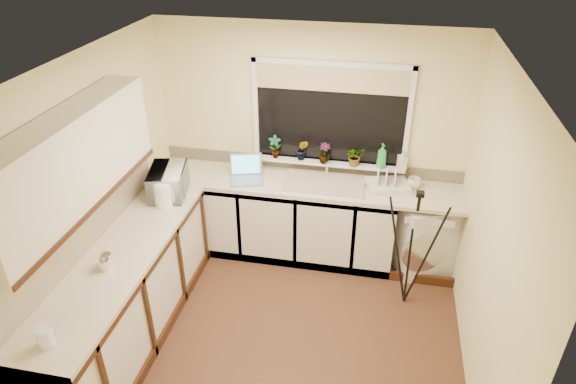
{
  "coord_description": "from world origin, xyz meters",
  "views": [
    {
      "loc": [
        0.7,
        -3.26,
        3.42
      ],
      "look_at": [
        -0.05,
        0.55,
        1.15
      ],
      "focal_mm": 31.21,
      "sensor_mm": 36.0,
      "label": 1
    }
  ],
  "objects_px": {
    "soap_bottle_green": "(382,156)",
    "washing_machine": "(424,234)",
    "cup_back": "(414,183)",
    "dish_rack": "(388,186)",
    "glass_jug": "(45,337)",
    "kettle": "(163,195)",
    "plant_a": "(275,147)",
    "plant_b": "(302,150)",
    "cup_left": "(104,265)",
    "soap_bottle_clear": "(402,159)",
    "laptop": "(246,173)",
    "steel_jar": "(107,260)",
    "plant_c": "(325,153)",
    "plant_d": "(355,156)",
    "microwave": "(168,182)",
    "tripod": "(412,250)"
  },
  "relations": [
    {
      "from": "glass_jug",
      "to": "microwave",
      "type": "bearing_deg",
      "value": 89.65
    },
    {
      "from": "kettle",
      "to": "soap_bottle_clear",
      "type": "relative_size",
      "value": 1.13
    },
    {
      "from": "plant_c",
      "to": "cup_back",
      "type": "bearing_deg",
      "value": -5.32
    },
    {
      "from": "glass_jug",
      "to": "cup_left",
      "type": "relative_size",
      "value": 1.41
    },
    {
      "from": "glass_jug",
      "to": "cup_left",
      "type": "xyz_separation_m",
      "value": [
        -0.02,
        0.79,
        -0.03
      ]
    },
    {
      "from": "dish_rack",
      "to": "tripod",
      "type": "relative_size",
      "value": 0.34
    },
    {
      "from": "washing_machine",
      "to": "plant_b",
      "type": "xyz_separation_m",
      "value": [
        -1.34,
        0.19,
        0.76
      ]
    },
    {
      "from": "laptop",
      "to": "plant_a",
      "type": "relative_size",
      "value": 1.6
    },
    {
      "from": "dish_rack",
      "to": "steel_jar",
      "type": "relative_size",
      "value": 3.69
    },
    {
      "from": "kettle",
      "to": "plant_a",
      "type": "distance_m",
      "value": 1.27
    },
    {
      "from": "kettle",
      "to": "steel_jar",
      "type": "distance_m",
      "value": 0.96
    },
    {
      "from": "plant_b",
      "to": "soap_bottle_clear",
      "type": "relative_size",
      "value": 1.14
    },
    {
      "from": "washing_machine",
      "to": "soap_bottle_clear",
      "type": "height_order",
      "value": "soap_bottle_clear"
    },
    {
      "from": "laptop",
      "to": "steel_jar",
      "type": "distance_m",
      "value": 1.76
    },
    {
      "from": "plant_b",
      "to": "soap_bottle_clear",
      "type": "distance_m",
      "value": 1.03
    },
    {
      "from": "glass_jug",
      "to": "steel_jar",
      "type": "height_order",
      "value": "glass_jug"
    },
    {
      "from": "washing_machine",
      "to": "plant_a",
      "type": "xyz_separation_m",
      "value": [
        -1.63,
        0.18,
        0.77
      ]
    },
    {
      "from": "plant_a",
      "to": "cup_back",
      "type": "height_order",
      "value": "plant_a"
    },
    {
      "from": "glass_jug",
      "to": "plant_a",
      "type": "distance_m",
      "value": 2.86
    },
    {
      "from": "dish_rack",
      "to": "glass_jug",
      "type": "height_order",
      "value": "glass_jug"
    },
    {
      "from": "plant_c",
      "to": "cup_back",
      "type": "distance_m",
      "value": 0.95
    },
    {
      "from": "soap_bottle_clear",
      "to": "plant_d",
      "type": "bearing_deg",
      "value": -176.6
    },
    {
      "from": "steel_jar",
      "to": "soap_bottle_clear",
      "type": "bearing_deg",
      "value": 39.54
    },
    {
      "from": "soap_bottle_green",
      "to": "soap_bottle_clear",
      "type": "distance_m",
      "value": 0.21
    },
    {
      "from": "tripod",
      "to": "plant_b",
      "type": "xyz_separation_m",
      "value": [
        -1.17,
        0.8,
        0.54
      ]
    },
    {
      "from": "kettle",
      "to": "microwave",
      "type": "bearing_deg",
      "value": 99.69
    },
    {
      "from": "cup_left",
      "to": "microwave",
      "type": "bearing_deg",
      "value": 88.41
    },
    {
      "from": "cup_back",
      "to": "dish_rack",
      "type": "bearing_deg",
      "value": -165.34
    },
    {
      "from": "soap_bottle_green",
      "to": "cup_left",
      "type": "distance_m",
      "value": 2.82
    },
    {
      "from": "soap_bottle_green",
      "to": "cup_back",
      "type": "xyz_separation_m",
      "value": [
        0.35,
        -0.1,
        -0.23
      ]
    },
    {
      "from": "plant_a",
      "to": "laptop",
      "type": "bearing_deg",
      "value": -136.33
    },
    {
      "from": "steel_jar",
      "to": "soap_bottle_green",
      "type": "bearing_deg",
      "value": 41.96
    },
    {
      "from": "dish_rack",
      "to": "plant_d",
      "type": "height_order",
      "value": "plant_d"
    },
    {
      "from": "plant_c",
      "to": "soap_bottle_green",
      "type": "bearing_deg",
      "value": 1.14
    },
    {
      "from": "plant_b",
      "to": "plant_d",
      "type": "relative_size",
      "value": 1.1
    },
    {
      "from": "plant_a",
      "to": "cup_left",
      "type": "height_order",
      "value": "plant_a"
    },
    {
      "from": "washing_machine",
      "to": "cup_left",
      "type": "bearing_deg",
      "value": -169.51
    },
    {
      "from": "washing_machine",
      "to": "dish_rack",
      "type": "bearing_deg",
      "value": 155.38
    },
    {
      "from": "plant_c",
      "to": "plant_d",
      "type": "relative_size",
      "value": 1.04
    },
    {
      "from": "soap_bottle_green",
      "to": "steel_jar",
      "type": "bearing_deg",
      "value": -138.04
    },
    {
      "from": "laptop",
      "to": "cup_back",
      "type": "relative_size",
      "value": 2.96
    },
    {
      "from": "soap_bottle_clear",
      "to": "cup_left",
      "type": "bearing_deg",
      "value": -139.69
    },
    {
      "from": "washing_machine",
      "to": "laptop",
      "type": "height_order",
      "value": "laptop"
    },
    {
      "from": "steel_jar",
      "to": "soap_bottle_green",
      "type": "distance_m",
      "value": 2.79
    },
    {
      "from": "soap_bottle_green",
      "to": "washing_machine",
      "type": "bearing_deg",
      "value": -18.84
    },
    {
      "from": "steel_jar",
      "to": "plant_d",
      "type": "xyz_separation_m",
      "value": [
        1.8,
        1.85,
        0.2
      ]
    },
    {
      "from": "dish_rack",
      "to": "microwave",
      "type": "distance_m",
      "value": 2.18
    },
    {
      "from": "washing_machine",
      "to": "glass_jug",
      "type": "distance_m",
      "value": 3.63
    },
    {
      "from": "plant_d",
      "to": "soap_bottle_clear",
      "type": "height_order",
      "value": "plant_d"
    },
    {
      "from": "plant_b",
      "to": "cup_left",
      "type": "bearing_deg",
      "value": -122.89
    }
  ]
}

